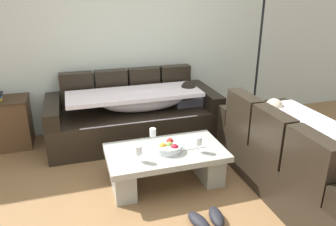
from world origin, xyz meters
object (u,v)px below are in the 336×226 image
floor_lamp (258,51)px  fruit_bowl (168,147)px  couch_along_wall (136,115)px  wine_glass_far_back (153,133)px  wine_glass_near_right (199,141)px  open_magazine (189,144)px  couch_near_window (299,159)px  wine_glass_near_left (139,151)px  coffee_table (166,162)px  pair_of_shoes (208,219)px  side_cabinet (1,124)px

floor_lamp → fruit_bowl: bearing=-145.8°
couch_along_wall → wine_glass_far_back: bearing=-91.0°
wine_glass_near_right → open_magazine: size_ratio=0.59×
fruit_bowl → open_magazine: 0.26m
couch_near_window → wine_glass_near_right: bearing=69.5°
wine_glass_near_left → open_magazine: wine_glass_near_left is taller
couch_along_wall → open_magazine: couch_along_wall is taller
fruit_bowl → wine_glass_near_left: size_ratio=1.69×
wine_glass_near_left → open_magazine: bearing=17.7°
open_magazine → wine_glass_far_back: bearing=153.7°
couch_near_window → open_magazine: size_ratio=6.89×
wine_glass_near_right → couch_along_wall: bearing=105.9°
couch_near_window → floor_lamp: (0.41, 1.57, 0.78)m
fruit_bowl → wine_glass_far_back: size_ratio=1.69×
floor_lamp → wine_glass_far_back: bearing=-152.8°
couch_along_wall → wine_glass_far_back: size_ratio=13.26×
couch_along_wall → wine_glass_near_left: (-0.24, -1.30, 0.16)m
floor_lamp → open_magazine: bearing=-142.8°
open_magazine → floor_lamp: 1.88m
wine_glass_near_left → wine_glass_far_back: bearing=56.3°
wine_glass_near_left → floor_lamp: floor_lamp is taller
couch_near_window → wine_glass_near_left: size_ratio=11.62×
wine_glass_far_back → wine_glass_near_left: bearing=-123.7°
couch_near_window → coffee_table: size_ratio=1.61×
wine_glass_far_back → pair_of_shoes: (0.25, -0.92, -0.45)m
wine_glass_far_back → floor_lamp: bearing=27.2°
wine_glass_near_left → side_cabinet: (-1.45, 1.53, -0.17)m
couch_near_window → pair_of_shoes: bearing=102.7°
wine_glass_near_right → open_magazine: (-0.03, 0.17, -0.11)m
wine_glass_near_right → open_magazine: 0.21m
coffee_table → wine_glass_near_left: wine_glass_near_left is taller
couch_along_wall → side_cabinet: size_ratio=3.06×
fruit_bowl → floor_lamp: size_ratio=0.14×
couch_along_wall → floor_lamp: (1.71, -0.07, 0.78)m
coffee_table → wine_glass_far_back: (-0.08, 0.19, 0.26)m
wine_glass_near_right → side_cabinet: side_cabinet is taller
couch_near_window → coffee_table: bearing=68.6°
couch_near_window → pair_of_shoes: 1.14m
couch_near_window → open_magazine: (-0.97, 0.52, 0.05)m
wine_glass_far_back → wine_glass_near_right: bearing=-40.5°
coffee_table → floor_lamp: bearing=33.3°
wine_glass_near_right → fruit_bowl: bearing=158.9°
wine_glass_near_left → pair_of_shoes: bearing=-50.8°
coffee_table → floor_lamp: floor_lamp is taller
wine_glass_near_left → coffee_table: bearing=25.8°
couch_near_window → wine_glass_near_right: size_ratio=11.62×
wine_glass_far_back → fruit_bowl: bearing=-65.1°
couch_near_window → fruit_bowl: (-1.22, 0.46, 0.09)m
fruit_bowl → wine_glass_near_left: (-0.33, -0.12, 0.07)m
couch_along_wall → open_magazine: 1.17m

